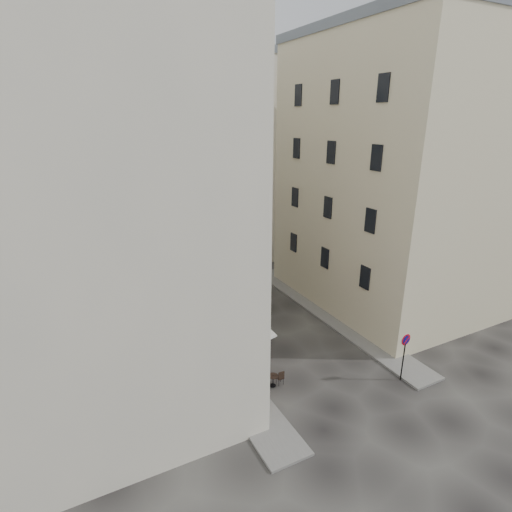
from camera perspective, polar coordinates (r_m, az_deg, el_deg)
ground at (r=24.44m, az=5.60°, el=-13.23°), size 90.00×90.00×0.00m
sidewalk_left at (r=25.83m, az=-7.95°, el=-11.25°), size 2.00×22.00×0.12m
sidewalk_right at (r=28.82m, az=10.02°, el=-7.95°), size 2.00×18.00×0.12m
building_left at (r=20.43m, az=-24.63°, el=9.74°), size 12.20×16.20×20.60m
building_right at (r=30.39m, az=19.75°, el=10.98°), size 12.20×14.20×18.60m
building_back at (r=37.88m, az=-11.27°, el=13.13°), size 18.20×10.20×18.60m
cafe_storefront at (r=22.52m, az=-5.12°, el=-10.67°), size 1.74×7.30×3.50m
stone_steps at (r=34.33m, az=-5.68°, el=-2.57°), size 9.00×3.15×0.80m
bollard_near at (r=22.06m, az=-0.32°, el=-15.44°), size 0.12×0.12×0.98m
bollard_mid at (r=24.75m, az=-4.04°, el=-11.30°), size 0.12×0.12×0.98m
bollard_far at (r=27.62m, az=-6.93°, el=-7.97°), size 0.12×0.12×0.98m
no_parking_sign at (r=22.21m, az=20.50°, el=-12.22°), size 0.62×0.11×2.73m
bistro_table_a at (r=21.34m, az=2.39°, el=-17.19°), size 1.14×0.54×0.80m
bistro_table_b at (r=22.99m, az=-0.82°, el=-14.18°), size 1.16×0.55×0.82m
bistro_table_c at (r=23.95m, az=-2.58°, el=-12.67°), size 1.19×0.56×0.84m
bistro_table_d at (r=24.80m, az=-4.24°, el=-11.42°), size 1.28×0.60×0.90m
bistro_table_e at (r=26.76m, az=-5.57°, el=-8.92°), size 1.40×0.65×0.98m
pedestrian at (r=24.60m, az=-1.59°, el=-10.25°), size 0.78×0.58×1.95m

